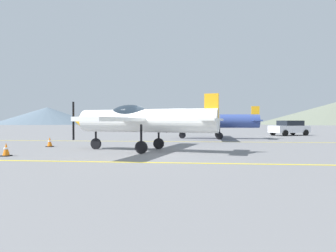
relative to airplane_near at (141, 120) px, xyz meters
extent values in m
plane|color=slate|center=(1.06, -0.42, -1.60)|extent=(400.00, 400.00, 0.00)
cube|color=yellow|center=(1.06, -4.11, -1.60)|extent=(80.00, 0.16, 0.01)
cube|color=yellow|center=(1.06, 6.91, -1.60)|extent=(80.00, 0.16, 0.01)
cylinder|color=white|center=(0.31, -0.07, -0.05)|extent=(7.38, 2.78, 1.18)
cone|color=#F2A519|center=(-3.62, 0.83, -0.05)|extent=(0.96, 1.15, 1.00)
cube|color=black|center=(-4.03, 0.92, -0.05)|extent=(0.07, 0.14, 2.15)
ellipsoid|color=#1E2833|center=(-0.63, 0.14, 0.31)|extent=(2.31, 1.42, 0.97)
cube|color=white|center=(-0.11, 0.02, 0.01)|extent=(3.26, 9.48, 0.17)
cube|color=white|center=(3.55, -0.81, 0.01)|extent=(1.36, 2.89, 0.11)
cube|color=#F2A519|center=(3.55, -0.81, 0.60)|extent=(0.69, 0.28, 1.29)
cylinder|color=black|center=(-2.62, 0.60, -0.76)|extent=(0.11, 0.11, 1.08)
cylinder|color=black|center=(-2.62, 0.60, -1.30)|extent=(0.61, 0.26, 0.60)
cylinder|color=black|center=(0.78, 1.03, -0.76)|extent=(0.11, 0.11, 1.08)
cylinder|color=black|center=(0.78, 1.03, -1.30)|extent=(0.61, 0.26, 0.60)
cylinder|color=black|center=(0.26, -1.27, -0.76)|extent=(0.11, 0.11, 1.08)
cylinder|color=black|center=(0.26, -1.27, -1.30)|extent=(0.61, 0.26, 0.60)
cylinder|color=#33478C|center=(4.62, 10.91, -0.05)|extent=(7.34, 1.43, 1.18)
cone|color=#F2A519|center=(0.60, 11.05, -0.05)|extent=(0.79, 1.03, 1.00)
cube|color=black|center=(0.17, 11.07, -0.05)|extent=(0.05, 0.13, 2.15)
ellipsoid|color=#1E2833|center=(3.66, 10.95, 0.31)|extent=(2.18, 1.04, 0.97)
cube|color=#33478C|center=(4.19, 10.93, 0.01)|extent=(1.51, 9.49, 0.17)
cube|color=#33478C|center=(7.95, 10.80, 0.01)|extent=(0.85, 2.82, 0.11)
cube|color=#F2A519|center=(7.95, 10.80, 0.60)|extent=(0.68, 0.15, 1.29)
cylinder|color=black|center=(1.62, 11.02, -0.76)|extent=(0.11, 0.11, 1.08)
cylinder|color=black|center=(1.62, 11.02, -1.30)|extent=(0.61, 0.15, 0.60)
cylinder|color=black|center=(4.88, 12.09, -0.76)|extent=(0.11, 0.11, 1.08)
cylinder|color=black|center=(4.88, 12.09, -1.30)|extent=(0.61, 0.15, 0.60)
cylinder|color=black|center=(4.79, 9.72, -0.76)|extent=(0.11, 0.11, 1.08)
cylinder|color=black|center=(4.79, 9.72, -1.30)|extent=(0.61, 0.15, 0.60)
cube|color=white|center=(12.92, 17.55, -0.91)|extent=(4.65, 3.57, 0.75)
cube|color=black|center=(13.05, 17.61, -0.26)|extent=(2.87, 2.51, 0.55)
cylinder|color=black|center=(11.24, 17.70, -1.28)|extent=(0.67, 0.49, 0.64)
cylinder|color=black|center=(12.07, 16.10, -1.28)|extent=(0.67, 0.49, 0.64)
cylinder|color=black|center=(13.77, 18.99, -1.28)|extent=(0.67, 0.49, 0.64)
cylinder|color=black|center=(14.59, 17.39, -1.28)|extent=(0.67, 0.49, 0.64)
cube|color=black|center=(-5.46, -2.77, -1.58)|extent=(0.36, 0.36, 0.04)
cone|color=orange|center=(-5.46, -2.77, -1.29)|extent=(0.29, 0.29, 0.55)
cylinder|color=white|center=(-5.46, -2.77, -1.26)|extent=(0.20, 0.20, 0.08)
cube|color=black|center=(-5.91, 1.81, -1.58)|extent=(0.36, 0.36, 0.04)
cone|color=orange|center=(-5.91, 1.81, -1.29)|extent=(0.29, 0.29, 0.55)
cylinder|color=white|center=(-5.91, 1.81, -1.26)|extent=(0.20, 0.20, 0.08)
cone|color=slate|center=(-75.17, 128.63, 2.92)|extent=(52.79, 52.79, 9.04)
camera|label=1|loc=(2.81, -14.46, -0.08)|focal=30.45mm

